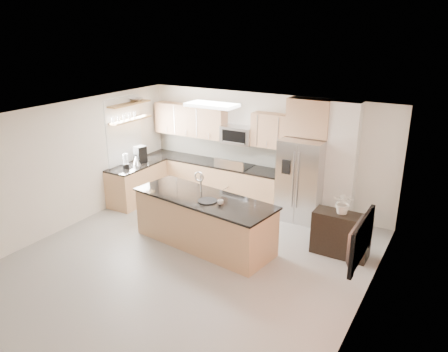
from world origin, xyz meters
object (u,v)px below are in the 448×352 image
Objects in this scene: cup at (220,202)px; flower_vase at (344,197)px; credenza at (341,234)px; blender at (126,162)px; refrigerator at (302,180)px; television at (353,238)px; island at (204,221)px; coffee_maker at (140,155)px; microwave at (238,135)px; range at (235,184)px; kettle at (136,160)px; bowl at (136,99)px; platter at (207,201)px.

flower_vase is (1.93, 1.07, 0.11)m from cup.
cup is at bearing -150.87° from credenza.
cup is 3.14m from blender.
flower_vase is (-0.01, 0.02, 0.72)m from credenza.
refrigerator reaches higher than credenza.
television is (0.64, -1.94, 0.22)m from flower_vase.
coffee_maker is (-2.59, 1.25, 0.62)m from island.
television is at bearing -71.06° from credenza.
microwave reaches higher than flower_vase.
television is at bearing -58.96° from refrigerator.
blender is 0.53m from coffee_maker.
blender is (-2.07, -1.40, 0.60)m from range.
kettle is 0.66× the size of coffee_maker.
island is 2.55m from credenza.
refrigerator is at bearing 68.48° from island.
bowl is (-2.25, -0.71, 1.91)m from range.
refrigerator reaches higher than cup.
cup is 0.10× the size of television.
coffee_maker is (-4.97, 0.33, 0.70)m from credenza.
refrigerator is 1.65× the size of television.
credenza is (2.88, -1.21, -0.07)m from range.
bowl is at bearing 119.51° from kettle.
refrigerator is 5.20× the size of blender.
refrigerator is at bearing 136.83° from flower_vase.
platter is 0.33× the size of television.
kettle is at bearing 156.90° from platter.
range is 1.06× the size of television.
bowl is 0.63× the size of flower_vase.
television is (2.57, -0.86, 0.33)m from cup.
range is 2.89× the size of bowl.
blender is 0.30m from kettle.
bowl is (-0.23, 0.40, 1.35)m from kettle.
blender is (-2.07, -1.53, -0.56)m from microwave.
credenza is 1.63× the size of flower_vase.
microwave is at bearing 155.81° from credenza.
bowl reaches higher than cup.
platter is at bearing 73.07° from television.
television is (0.63, -1.91, 0.94)m from credenza.
cup is at bearing -25.86° from bowl.
microwave is at bearing 31.31° from kettle.
credenza is at bearing 18.29° from television.
coffee_maker reaches higher than range.
microwave is 2.22× the size of blender.
island is 2.63m from flower_vase.
cup is (0.45, -0.14, 0.53)m from island.
television is (5.54, -2.01, 0.32)m from kettle.
bowl is at bearing 174.72° from flower_vase.
cup is 0.29× the size of coffee_maker.
kettle is at bearing 158.82° from cup.
microwave is 1.82m from refrigerator.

